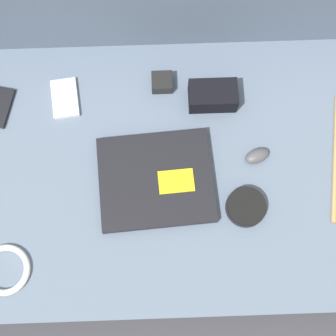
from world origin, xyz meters
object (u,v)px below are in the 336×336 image
Objects in this scene: speaker_puck at (246,207)px; charger_brick at (162,82)px; computer_mouse at (257,156)px; camera_pouch at (213,96)px; laptop at (156,180)px; phone_black at (65,98)px.

charger_brick is at bearing 119.97° from speaker_puck.
computer_mouse is 0.32m from charger_brick.
camera_pouch is at bearing 102.86° from computer_mouse.
speaker_puck is (-0.04, -0.13, -0.00)m from computer_mouse.
laptop is 0.27m from camera_pouch.
computer_mouse is 0.58× the size of camera_pouch.
laptop is 4.10× the size of computer_mouse.
speaker_puck is 0.86× the size of phone_black.
camera_pouch is at bearing -20.67° from charger_brick.
computer_mouse is 0.62× the size of phone_black.
laptop and computer_mouse have the same top height.
phone_black is at bearing 145.85° from speaker_puck.
computer_mouse is 0.73× the size of speaker_puck.
laptop is 0.27m from computer_mouse.
computer_mouse and speaker_puck have the same top height.
camera_pouch is at bearing 102.79° from speaker_puck.
charger_brick reaches higher than computer_mouse.
camera_pouch reaches higher than phone_black.
camera_pouch is at bearing -9.48° from phone_black.
laptop is at bearing -94.94° from charger_brick.
camera_pouch reaches higher than speaker_puck.
phone_black is (-0.47, 0.32, -0.01)m from speaker_puck.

